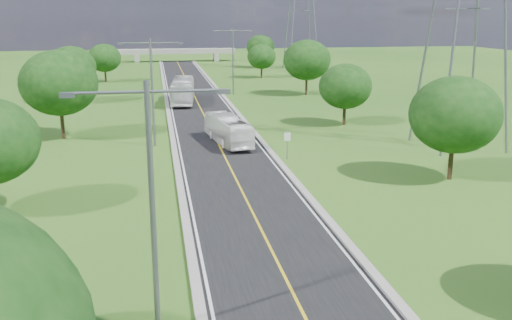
% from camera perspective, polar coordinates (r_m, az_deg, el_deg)
% --- Properties ---
extents(ground, '(260.00, 260.00, 0.00)m').
position_cam_1_polar(ground, '(69.67, -5.18, 4.36)').
color(ground, '#2A5618').
rests_on(ground, ground).
extents(road, '(8.00, 150.00, 0.06)m').
position_cam_1_polar(road, '(75.56, -5.58, 5.17)').
color(road, black).
rests_on(road, ground).
extents(curb_left, '(0.50, 150.00, 0.22)m').
position_cam_1_polar(curb_left, '(75.34, -8.81, 5.10)').
color(curb_left, gray).
rests_on(curb_left, ground).
extents(curb_right, '(0.50, 150.00, 0.22)m').
position_cam_1_polar(curb_right, '(75.98, -2.37, 5.34)').
color(curb_right, gray).
rests_on(curb_right, ground).
extents(speed_limit_sign, '(0.55, 0.09, 2.40)m').
position_cam_1_polar(speed_limit_sign, '(48.77, 3.15, 1.88)').
color(speed_limit_sign, slate).
rests_on(speed_limit_sign, ground).
extents(overpass, '(30.00, 3.00, 3.20)m').
position_cam_1_polar(overpass, '(148.77, -7.93, 10.65)').
color(overpass, gray).
rests_on(overpass, ground).
extents(streetlight_near_left, '(5.90, 0.25, 10.00)m').
position_cam_1_polar(streetlight_near_left, '(21.31, -10.40, -3.06)').
color(streetlight_near_left, slate).
rests_on(streetlight_near_left, ground).
extents(streetlight_mid_left, '(5.90, 0.25, 10.00)m').
position_cam_1_polar(streetlight_mid_left, '(53.71, -10.36, 7.55)').
color(streetlight_mid_left, slate).
rests_on(streetlight_mid_left, ground).
extents(streetlight_far_right, '(5.90, 0.25, 10.00)m').
position_cam_1_polar(streetlight_far_right, '(87.35, -2.33, 10.40)').
color(streetlight_far_right, slate).
rests_on(streetlight_far_right, ground).
extents(power_tower_far, '(9.00, 6.40, 28.00)m').
position_cam_1_polar(power_tower_far, '(127.35, 4.57, 15.32)').
color(power_tower_far, slate).
rests_on(power_tower_far, ground).
extents(tree_lc, '(7.56, 7.56, 8.79)m').
position_cam_1_polar(tree_lc, '(59.46, -19.11, 7.29)').
color(tree_lc, black).
rests_on(tree_lc, ground).
extents(tree_ld, '(6.72, 6.72, 7.82)m').
position_cam_1_polar(tree_ld, '(83.43, -17.98, 8.84)').
color(tree_ld, black).
rests_on(tree_ld, ground).
extents(tree_le, '(5.88, 5.88, 6.84)m').
position_cam_1_polar(tree_le, '(107.00, -14.92, 9.84)').
color(tree_le, black).
rests_on(tree_le, ground).
extents(tree_rb, '(6.72, 6.72, 7.82)m').
position_cam_1_polar(tree_rb, '(44.65, 19.27, 4.29)').
color(tree_rb, black).
rests_on(tree_rb, ground).
extents(tree_rc, '(5.88, 5.88, 6.84)m').
position_cam_1_polar(tree_rc, '(64.28, 8.93, 7.29)').
color(tree_rc, black).
rests_on(tree_rc, ground).
extents(tree_rd, '(7.14, 7.14, 8.30)m').
position_cam_1_polar(tree_rd, '(87.61, 5.11, 9.93)').
color(tree_rd, black).
rests_on(tree_rd, ground).
extents(tree_re, '(5.46, 5.46, 6.35)m').
position_cam_1_polar(tree_re, '(110.51, 0.56, 10.30)').
color(tree_re, black).
rests_on(tree_re, ground).
extents(tree_rf, '(6.30, 6.30, 7.33)m').
position_cam_1_polar(tree_rf, '(130.73, 0.46, 11.24)').
color(tree_rf, black).
rests_on(tree_rf, ground).
extents(bus_outbound, '(3.73, 9.71, 2.64)m').
position_cam_1_polar(bus_outbound, '(54.61, -2.82, 3.03)').
color(bus_outbound, white).
rests_on(bus_outbound, road).
extents(bus_inbound, '(3.87, 12.26, 3.36)m').
position_cam_1_polar(bus_inbound, '(80.19, -7.34, 6.90)').
color(bus_inbound, silver).
rests_on(bus_inbound, road).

